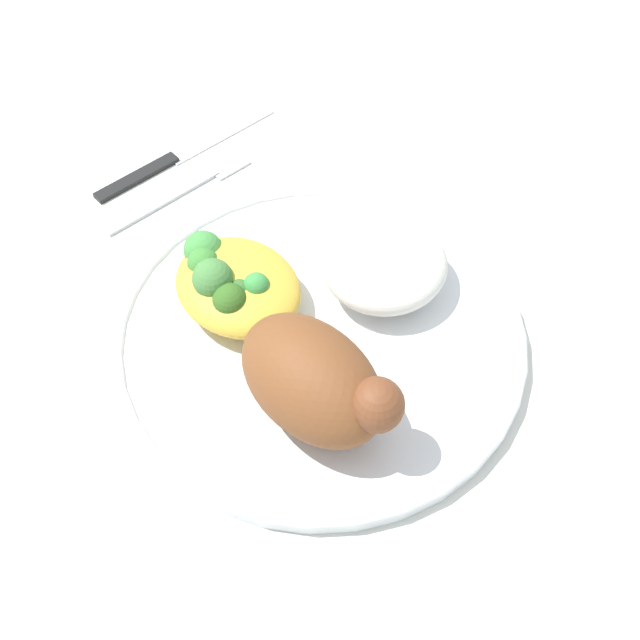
{
  "coord_description": "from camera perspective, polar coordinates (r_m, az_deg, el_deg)",
  "views": [
    {
      "loc": [
        0.24,
        -0.22,
        0.45
      ],
      "look_at": [
        0.0,
        0.0,
        0.03
      ],
      "focal_mm": 43.24,
      "sensor_mm": 36.0,
      "label": 1
    }
  ],
  "objects": [
    {
      "name": "mac_cheese_with_broccoli",
      "position": [
        0.55,
        -6.5,
        2.75
      ],
      "size": [
        0.1,
        0.08,
        0.04
      ],
      "color": "gold",
      "rests_on": "plate"
    },
    {
      "name": "plate",
      "position": [
        0.55,
        0.0,
        -1.08
      ],
      "size": [
        0.29,
        0.29,
        0.02
      ],
      "color": "white",
      "rests_on": "ground_plane"
    },
    {
      "name": "rice_pile",
      "position": [
        0.56,
        4.69,
        4.22
      ],
      "size": [
        0.09,
        0.09,
        0.04
      ],
      "primitive_type": "ellipsoid",
      "color": "silver",
      "rests_on": "plate"
    },
    {
      "name": "roasted_chicken",
      "position": [
        0.48,
        -0.3,
        -4.55
      ],
      "size": [
        0.12,
        0.07,
        0.07
      ],
      "color": "brown",
      "rests_on": "plate"
    },
    {
      "name": "fork",
      "position": [
        0.67,
        -9.88,
        9.63
      ],
      "size": [
        0.02,
        0.14,
        0.01
      ],
      "color": "#B2B2B7",
      "rests_on": "ground_plane"
    },
    {
      "name": "ground_plane",
      "position": [
        0.56,
        0.0,
        -1.55
      ],
      "size": [
        2.0,
        2.0,
        0.0
      ],
      "primitive_type": "plane",
      "color": "silver"
    },
    {
      "name": "knife",
      "position": [
        0.7,
        -11.08,
        11.63
      ],
      "size": [
        0.02,
        0.19,
        0.01
      ],
      "color": "black",
      "rests_on": "ground_plane"
    }
  ]
}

